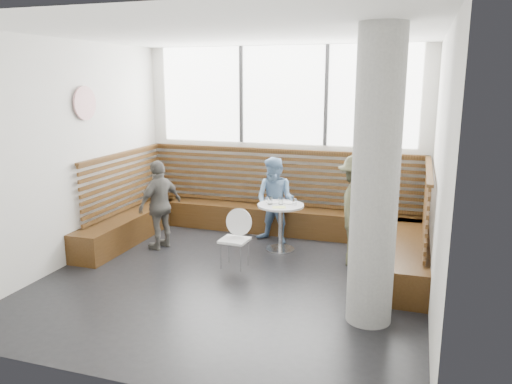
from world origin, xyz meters
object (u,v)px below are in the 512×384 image
(cafe_chair, at_px, (236,234))
(child_back, at_px, (275,201))
(concrete_column, at_px, (375,180))
(adult_man, at_px, (358,210))
(cafe_table, at_px, (281,218))
(child_left, at_px, (160,205))

(cafe_chair, height_order, child_back, child_back)
(concrete_column, bearing_deg, cafe_chair, 150.98)
(adult_man, height_order, child_back, adult_man)
(concrete_column, distance_m, cafe_table, 2.73)
(cafe_table, height_order, child_back, child_back)
(child_back, relative_size, child_left, 1.00)
(adult_man, xyz_separation_m, child_back, (-1.41, 0.61, -0.11))
(concrete_column, xyz_separation_m, child_back, (-1.76, 2.33, -0.89))
(child_left, bearing_deg, child_back, 136.54)
(cafe_chair, distance_m, child_back, 1.26)
(cafe_table, distance_m, adult_man, 1.27)
(child_left, bearing_deg, adult_man, 113.71)
(concrete_column, height_order, cafe_table, concrete_column)
(child_left, bearing_deg, cafe_table, 124.04)
(cafe_table, relative_size, child_back, 0.53)
(adult_man, distance_m, child_back, 1.54)
(child_left, bearing_deg, cafe_chair, 94.45)
(cafe_chair, bearing_deg, adult_man, 24.02)
(concrete_column, relative_size, adult_man, 1.96)
(concrete_column, distance_m, child_back, 3.05)
(adult_man, bearing_deg, child_left, 96.54)
(cafe_chair, relative_size, child_back, 0.59)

